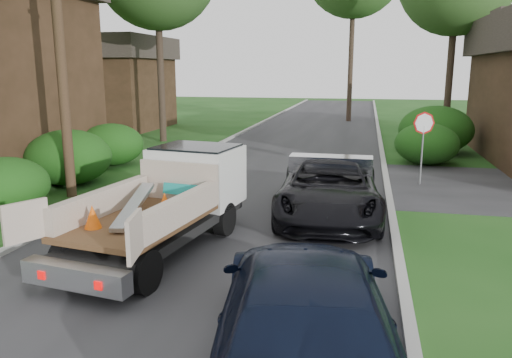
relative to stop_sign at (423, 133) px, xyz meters
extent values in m
plane|color=#184513|center=(-5.20, -9.00, -1.78)|extent=(120.00, 120.00, 0.00)
cube|color=#28282B|center=(-5.20, 1.00, -1.77)|extent=(8.00, 90.00, 0.02)
cube|color=#9E9E99|center=(-9.30, 1.00, -1.72)|extent=(0.20, 90.00, 0.12)
cube|color=#9E9E99|center=(-1.10, 1.00, -1.72)|extent=(0.20, 90.00, 0.12)
cylinder|color=slate|center=(0.00, 0.00, -0.78)|extent=(0.06, 0.06, 2.00)
cylinder|color=#B20A0A|center=(0.00, 0.00, 0.32)|extent=(0.71, 0.32, 0.76)
cylinder|color=#382619|center=(-10.70, -4.00, 3.22)|extent=(0.30, 0.30, 10.00)
cube|color=#332315|center=(-18.70, 13.00, 0.47)|extent=(7.00, 7.00, 4.50)
cube|color=#332B26|center=(-18.70, 13.00, 3.42)|extent=(7.56, 7.56, 1.40)
cube|color=#332B26|center=(-18.70, 13.00, 4.12)|extent=(1.05, 7.56, 0.20)
ellipsoid|color=#174810|center=(-11.40, -6.00, -1.01)|extent=(2.34, 2.34, 1.53)
ellipsoid|color=#174810|center=(-11.70, -2.50, -0.84)|extent=(2.86, 2.86, 1.87)
ellipsoid|color=#174810|center=(-12.00, 1.00, -0.93)|extent=(2.60, 2.60, 1.70)
ellipsoid|color=#174810|center=(0.60, 4.00, -0.93)|extent=(2.60, 2.60, 1.70)
ellipsoid|color=#174810|center=(1.30, 7.00, -0.67)|extent=(3.38, 3.38, 2.21)
cylinder|color=#2D2119|center=(-12.70, 8.00, 2.72)|extent=(0.36, 0.36, 9.00)
cylinder|color=#2D2119|center=(2.30, 11.00, 2.47)|extent=(0.36, 0.36, 8.50)
cylinder|color=#2D2119|center=(-19.20, 4.00, 2.72)|extent=(0.36, 0.36, 9.00)
cylinder|color=#2D2119|center=(-3.20, 21.00, 3.72)|extent=(0.36, 0.36, 11.00)
cylinder|color=black|center=(-6.71, -6.30, -1.38)|extent=(0.38, 0.83, 0.80)
cylinder|color=black|center=(-5.04, -6.54, -1.38)|extent=(0.38, 0.83, 0.80)
cylinder|color=black|center=(-7.20, -9.63, -1.38)|extent=(0.38, 0.83, 0.80)
cylinder|color=black|center=(-5.53, -9.88, -1.38)|extent=(0.38, 0.83, 0.80)
cube|color=black|center=(-6.11, -8.00, -1.23)|extent=(2.50, 5.34, 0.21)
cube|color=silver|center=(-5.84, -6.16, -0.45)|extent=(2.16, 1.86, 1.37)
cube|color=black|center=(-5.84, -6.16, 0.04)|extent=(2.01, 1.71, 0.49)
cube|color=#472D19|center=(-6.20, -8.61, -0.89)|extent=(2.39, 3.44, 0.11)
cube|color=beige|center=(-5.97, -7.04, -0.40)|extent=(1.94, 0.37, 0.89)
cube|color=beige|center=(-7.08, -8.48, -0.58)|extent=(0.66, 3.01, 0.53)
cube|color=beige|center=(-5.32, -8.74, -0.58)|extent=(0.66, 3.01, 0.53)
cube|color=silver|center=(-6.48, -10.50, -1.29)|extent=(2.06, 0.60, 0.40)
cube|color=#B20505|center=(-7.07, -10.57, -1.29)|extent=(0.15, 0.06, 0.14)
cube|color=#B20505|center=(-5.93, -10.74, -1.29)|extent=(0.15, 0.06, 0.14)
cube|color=beige|center=(-7.55, -10.21, -0.49)|extent=(0.44, 0.74, 0.71)
cube|color=beige|center=(-5.36, -10.53, -0.49)|extent=(0.23, 0.80, 0.71)
cube|color=silver|center=(-6.36, -8.50, -0.59)|extent=(0.65, 2.31, 0.41)
cone|color=#F2590A|center=(-6.80, -9.33, -0.62)|extent=(0.36, 0.36, 0.44)
cone|color=#F2590A|center=(-5.86, -8.13, -0.62)|extent=(0.36, 0.36, 0.44)
cube|color=#148C84|center=(-5.78, -7.29, -0.53)|extent=(0.98, 0.23, 0.25)
imported|color=black|center=(-2.76, -4.50, -1.00)|extent=(2.90, 5.72, 1.55)
imported|color=black|center=(-2.54, -11.50, -0.97)|extent=(3.04, 5.84, 1.62)
camera|label=1|loc=(-1.88, -17.40, 2.08)|focal=35.00mm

